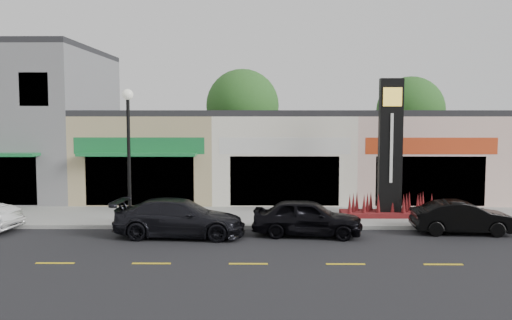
# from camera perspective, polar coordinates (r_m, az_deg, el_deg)

# --- Properties ---
(ground) EXTENTS (120.00, 120.00, 0.00)m
(ground) POSITION_cam_1_polar(r_m,az_deg,el_deg) (20.07, 8.10, -8.49)
(ground) COLOR black
(ground) RESTS_ON ground
(sidewalk) EXTENTS (52.00, 4.30, 0.15)m
(sidewalk) POSITION_cam_1_polar(r_m,az_deg,el_deg) (24.28, 6.78, -5.96)
(sidewalk) COLOR gray
(sidewalk) RESTS_ON ground
(curb) EXTENTS (52.00, 0.20, 0.15)m
(curb) POSITION_cam_1_polar(r_m,az_deg,el_deg) (22.09, 7.40, -7.05)
(curb) COLOR gray
(curb) RESTS_ON ground
(shop_beige) EXTENTS (7.00, 10.85, 4.80)m
(shop_beige) POSITION_cam_1_polar(r_m,az_deg,el_deg) (31.47, -10.19, 0.74)
(shop_beige) COLOR tan
(shop_beige) RESTS_ON ground
(shop_cream) EXTENTS (7.00, 10.01, 4.80)m
(shop_cream) POSITION_cam_1_polar(r_m,az_deg,el_deg) (30.93, 2.66, 0.74)
(shop_cream) COLOR silver
(shop_cream) RESTS_ON ground
(shop_pink_w) EXTENTS (7.00, 10.01, 4.80)m
(shop_pink_w) POSITION_cam_1_polar(r_m,az_deg,el_deg) (31.95, 15.31, 0.70)
(shop_pink_w) COLOR beige
(shop_pink_w) RESTS_ON ground
(tree_rear_west) EXTENTS (5.20, 5.20, 7.83)m
(tree_rear_west) POSITION_cam_1_polar(r_m,az_deg,el_deg) (38.89, -1.43, 5.74)
(tree_rear_west) COLOR #382619
(tree_rear_west) RESTS_ON ground
(tree_rear_mid) EXTENTS (4.80, 4.80, 7.29)m
(tree_rear_mid) POSITION_cam_1_polar(r_m,az_deg,el_deg) (40.27, 15.96, 5.05)
(tree_rear_mid) COLOR #382619
(tree_rear_mid) RESTS_ON ground
(lamp_west_near) EXTENTS (0.44, 0.44, 5.47)m
(lamp_west_near) POSITION_cam_1_polar(r_m,az_deg,el_deg) (22.56, -13.26, 1.83)
(lamp_west_near) COLOR black
(lamp_west_near) RESTS_ON sidewalk
(pylon_sign) EXTENTS (4.20, 1.30, 6.00)m
(pylon_sign) POSITION_cam_1_polar(r_m,az_deg,el_deg) (24.32, 13.91, -0.81)
(pylon_sign) COLOR #56160E
(pylon_sign) RESTS_ON sidewalk
(car_dark_sedan) EXTENTS (2.29, 5.03, 1.43)m
(car_dark_sedan) POSITION_cam_1_polar(r_m,az_deg,el_deg) (20.70, -8.04, -6.05)
(car_dark_sedan) COLOR black
(car_dark_sedan) RESTS_ON ground
(car_black_sedan) EXTENTS (2.19, 4.32, 1.41)m
(car_black_sedan) POSITION_cam_1_polar(r_m,az_deg,el_deg) (20.73, 5.44, -6.04)
(car_black_sedan) COLOR black
(car_black_sedan) RESTS_ON ground
(car_black_conv) EXTENTS (1.54, 3.91, 1.27)m
(car_black_conv) POSITION_cam_1_polar(r_m,az_deg,el_deg) (22.48, 20.93, -5.67)
(car_black_conv) COLOR black
(car_black_conv) RESTS_ON ground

